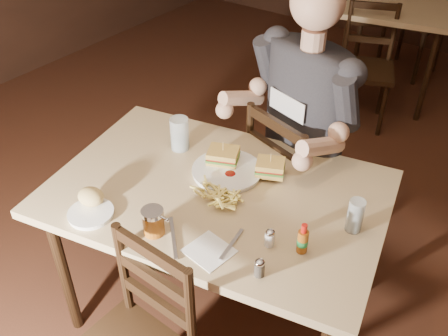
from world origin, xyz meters
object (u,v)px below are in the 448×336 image
Objects in this scene: main_table at (217,203)px; side_plate at (91,214)px; dinner_plate at (227,172)px; glass_left at (180,134)px; bg_chair_far at (416,19)px; glass_right at (355,216)px; bg_chair_near at (365,70)px; hot_sauce at (303,238)px; diner at (301,96)px; bg_table at (398,16)px; syrup_dispenser at (153,222)px; chair_far at (299,185)px.

main_table is 0.51m from side_plate.
glass_left is at bearing 173.66° from dinner_plate.
bg_chair_far is 7.39× the size of glass_right.
hot_sauce is at bearing -95.96° from bg_chair_near.
diner is at bearing 44.82° from glass_left.
bg_chair_far reaches higher than glass_right.
bg_table is 7.63× the size of hot_sauce.
main_table is 8.75× the size of side_plate.
syrup_dispenser is at bearing -108.50° from bg_chair_near.
syrup_dispenser is 0.27m from side_plate.
bg_table is at bearing 113.73° from diner.
dinner_plate is at bearing 92.37° from chair_far.
diner is (0.25, -2.66, 0.49)m from bg_chair_far.
chair_far is at bearing 117.32° from hot_sauce.
bg_table is 2.09m from chair_far.
bg_chair_far is at bearing 90.00° from bg_table.
bg_chair_far is at bearing 112.33° from diner.
glass_right is at bearing 63.84° from hot_sauce.
dinner_plate is at bearing 77.74° from syrup_dispenser.
main_table is at bearing 71.97° from syrup_dispenser.
syrup_dispenser is (-0.58, -0.44, -0.01)m from glass_right.
glass_right is 0.73m from syrup_dispenser.
glass_left is (-0.28, 0.03, 0.07)m from dinner_plate.
chair_far is at bearing 70.85° from syrup_dispenser.
side_plate is (-0.26, -0.07, -0.05)m from syrup_dispenser.
dinner_plate is 1.70× the size of side_plate.
glass_right is at bearing -74.12° from bg_table.
syrup_dispenser is at bearing -143.22° from glass_right.
syrup_dispenser is (0.14, -3.52, 0.33)m from bg_chair_far.
syrup_dispenser is (-0.01, -0.45, 0.04)m from dinner_plate.
bg_chair_far is 2.72m from diner.
glass_left is (-0.13, -3.04, 0.35)m from bg_chair_far.
bg_table is 5.55× the size of side_plate.
main_table is 0.57m from glass_right.
diner is at bearing 68.24° from side_plate.
glass_left is 0.55m from syrup_dispenser.
dinner_plate is 0.52m from hot_sauce.
main_table is 1.44× the size of diner.
bg_chair_far reaches higher than syrup_dispenser.
main_table is 11.04× the size of glass_right.
bg_chair_far reaches higher than main_table.
glass_right is at bearing 10.94° from main_table.
hot_sauce is (0.62, -2.19, 0.39)m from bg_chair_near.
bg_chair_near is 6.54× the size of glass_right.
dinner_plate is (-0.12, -0.46, 0.32)m from chair_far.
syrup_dispenser is (-0.11, -0.86, -0.17)m from diner.
chair_far is 0.85m from hot_sauce.
bg_chair_near is 5.18× the size of side_plate.
bg_chair_near reaches higher than syrup_dispenser.
bg_chair_far is 3.06m from glass_left.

